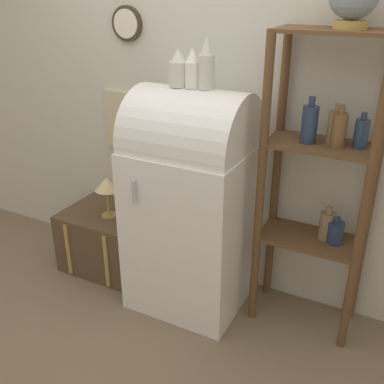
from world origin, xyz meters
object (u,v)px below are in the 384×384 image
(vase_left, at_px, (178,69))
(desk_lamp, at_px, (107,187))
(vase_center, at_px, (192,69))
(suitcase_trunk, at_px, (109,239))
(vase_right, at_px, (207,65))
(refrigerator, at_px, (192,199))

(vase_left, height_order, desk_lamp, vase_left)
(vase_left, distance_m, vase_center, 0.09)
(desk_lamp, bearing_deg, suitcase_trunk, 148.73)
(vase_right, bearing_deg, vase_center, -173.35)
(vase_left, height_order, vase_center, vase_center)
(refrigerator, distance_m, vase_left, 0.79)
(vase_left, distance_m, desk_lamp, 1.03)
(suitcase_trunk, distance_m, desk_lamp, 0.46)
(refrigerator, xyz_separation_m, vase_right, (0.08, 0.01, 0.82))
(refrigerator, distance_m, vase_right, 0.83)
(suitcase_trunk, distance_m, vase_left, 1.46)
(vase_center, xyz_separation_m, vase_right, (0.09, 0.01, 0.03))
(refrigerator, relative_size, suitcase_trunk, 2.30)
(vase_left, xyz_separation_m, desk_lamp, (-0.58, 0.00, -0.85))
(suitcase_trunk, xyz_separation_m, vase_center, (0.73, -0.04, 1.31))
(vase_left, xyz_separation_m, vase_right, (0.17, 0.01, 0.03))
(suitcase_trunk, height_order, vase_left, vase_left)
(vase_left, height_order, vase_right, vase_right)
(vase_center, relative_size, vase_right, 0.77)
(refrigerator, distance_m, desk_lamp, 0.68)
(refrigerator, xyz_separation_m, suitcase_trunk, (-0.73, 0.04, -0.52))
(vase_center, bearing_deg, refrigerator, -39.20)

